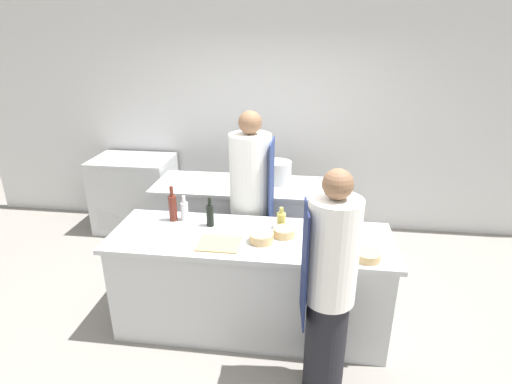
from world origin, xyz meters
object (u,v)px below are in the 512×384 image
at_px(bowl_mixing_large, 284,232).
at_px(bowl_wooden_salad, 368,256).
at_px(oven_range, 136,193).
at_px(chef_at_stove, 251,204).
at_px(bottle_vinegar, 210,215).
at_px(bowl_prep_small, 329,232).
at_px(bottle_cooking_oil, 281,220).
at_px(bottle_sauce, 184,210).
at_px(bowl_ceramic_blue, 261,238).
at_px(stockpot, 278,172).
at_px(bottle_olive_oil, 173,207).
at_px(bottle_wine, 331,236).
at_px(chef_at_prep_near, 329,289).

bearing_deg(bowl_mixing_large, bowl_wooden_salad, -24.29).
xyz_separation_m(oven_range, chef_at_stove, (1.68, -1.10, 0.42)).
distance_m(bottle_vinegar, bowl_prep_small, 1.01).
distance_m(bottle_cooking_oil, bowl_mixing_large, 0.15).
xyz_separation_m(bottle_cooking_oil, bottle_sauce, (-0.86, 0.05, 0.02)).
height_order(bottle_sauce, bowl_ceramic_blue, bottle_sauce).
relative_size(oven_range, stockpot, 3.19).
bearing_deg(stockpot, bottle_cooking_oil, -83.80).
height_order(bottle_cooking_oil, bowl_mixing_large, bottle_cooking_oil).
bearing_deg(bottle_olive_oil, stockpot, 52.30).
xyz_separation_m(bottle_olive_oil, bottle_cooking_oil, (0.96, -0.03, -0.05)).
xyz_separation_m(oven_range, stockpot, (1.88, -0.44, 0.52)).
height_order(bottle_wine, bottle_sauce, bottle_wine).
height_order(oven_range, bowl_mixing_large, oven_range).
xyz_separation_m(chef_at_prep_near, bowl_wooden_salad, (0.29, 0.37, 0.06)).
xyz_separation_m(bottle_sauce, bowl_prep_small, (1.26, -0.13, -0.07)).
bearing_deg(bowl_ceramic_blue, bottle_olive_oil, 160.26).
xyz_separation_m(bottle_sauce, bowl_ceramic_blue, (0.72, -0.31, -0.05)).
bearing_deg(bowl_ceramic_blue, bottle_vinegar, 153.88).
bearing_deg(bowl_ceramic_blue, chef_at_prep_near, -46.00).
bearing_deg(bowl_wooden_salad, bowl_ceramic_blue, 168.52).
xyz_separation_m(bottle_cooking_oil, bowl_ceramic_blue, (-0.14, -0.27, -0.04)).
xyz_separation_m(chef_at_stove, bowl_ceramic_blue, (0.19, -0.71, 0.02)).
bearing_deg(bottle_sauce, stockpot, 55.15).
relative_size(bottle_olive_oil, bowl_ceramic_blue, 1.65).
xyz_separation_m(bottle_wine, bowl_wooden_salad, (0.27, -0.15, -0.07)).
bearing_deg(bowl_ceramic_blue, bottle_sauce, 156.44).
xyz_separation_m(chef_at_stove, bottle_sauce, (-0.54, -0.40, 0.08)).
relative_size(chef_at_prep_near, bowl_ceramic_blue, 8.72).
relative_size(bowl_prep_small, bowl_ceramic_blue, 1.10).
bearing_deg(bowl_wooden_salad, chef_at_stove, 138.48).
bearing_deg(oven_range, bowl_mixing_large, -39.69).
relative_size(bottle_cooking_oil, stockpot, 0.61).
xyz_separation_m(bottle_cooking_oil, stockpot, (-0.12, 1.11, 0.05)).
xyz_separation_m(chef_at_prep_near, bottle_cooking_oil, (-0.37, 0.80, 0.11)).
distance_m(chef_at_stove, bottle_sauce, 0.67).
height_order(bottle_olive_oil, bottle_cooking_oil, bottle_olive_oil).
relative_size(chef_at_prep_near, chef_at_stove, 0.94).
relative_size(oven_range, bottle_cooking_oil, 5.21).
height_order(chef_at_stove, bottle_cooking_oil, chef_at_stove).
height_order(bowl_mixing_large, bowl_ceramic_blue, bowl_ceramic_blue).
bearing_deg(chef_at_prep_near, stockpot, 9.56).
relative_size(oven_range, bottle_wine, 4.05).
distance_m(oven_range, stockpot, 2.00).
height_order(bottle_olive_oil, bowl_mixing_large, bottle_olive_oil).
xyz_separation_m(bottle_vinegar, bottle_sauce, (-0.25, 0.08, -0.01)).
bearing_deg(bottle_vinegar, oven_range, 131.41).
bearing_deg(bowl_wooden_salad, bottle_cooking_oil, 147.13).
height_order(bottle_olive_oil, bowl_prep_small, bottle_olive_oil).
distance_m(chef_at_stove, bowl_prep_small, 0.90).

